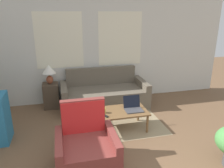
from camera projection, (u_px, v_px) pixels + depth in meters
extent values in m
cube|color=silver|center=(94.00, 50.00, 5.39)|extent=(6.94, 0.05, 2.60)
cube|color=white|center=(59.00, 41.00, 5.10)|extent=(1.10, 0.01, 1.30)
cube|color=white|center=(120.00, 39.00, 5.44)|extent=(1.10, 0.01, 1.30)
cube|color=#9E8966|center=(114.00, 116.00, 4.82)|extent=(1.78, 2.03, 0.01)
cube|color=#665B4C|center=(105.00, 98.00, 5.26)|extent=(1.75, 0.92, 0.44)
cube|color=#665B4C|center=(101.00, 84.00, 5.56)|extent=(1.75, 0.12, 0.88)
cube|color=#665B4C|center=(65.00, 98.00, 5.02)|extent=(0.14, 0.92, 0.59)
cube|color=#665B4C|center=(142.00, 92.00, 5.44)|extent=(0.14, 0.92, 0.59)
cube|color=brown|center=(87.00, 155.00, 3.17)|extent=(0.66, 0.79, 0.41)
cube|color=brown|center=(84.00, 127.00, 3.40)|extent=(0.66, 0.10, 0.95)
cube|color=brown|center=(60.00, 156.00, 3.06)|extent=(0.10, 0.79, 0.53)
cube|color=brown|center=(113.00, 148.00, 3.23)|extent=(0.10, 0.79, 0.53)
cube|color=red|center=(84.00, 123.00, 3.32)|extent=(0.65, 0.01, 0.68)
cube|color=#4C3D2D|center=(51.00, 95.00, 5.19)|extent=(0.36, 0.36, 0.59)
ellipsoid|color=brown|center=(50.00, 80.00, 5.07)|extent=(0.16, 0.16, 0.19)
cylinder|color=tan|center=(49.00, 74.00, 5.03)|extent=(0.02, 0.02, 0.06)
cone|color=white|center=(49.00, 69.00, 4.99)|extent=(0.31, 0.31, 0.20)
cube|color=brown|center=(121.00, 111.00, 4.18)|extent=(0.99, 0.59, 0.03)
cylinder|color=brown|center=(101.00, 130.00, 3.91)|extent=(0.04, 0.04, 0.36)
cylinder|color=brown|center=(147.00, 124.00, 4.11)|extent=(0.04, 0.04, 0.36)
cylinder|color=brown|center=(96.00, 117.00, 4.37)|extent=(0.04, 0.04, 0.36)
cylinder|color=brown|center=(138.00, 113.00, 4.57)|extent=(0.04, 0.04, 0.36)
cube|color=#47474C|center=(134.00, 110.00, 4.17)|extent=(0.33, 0.24, 0.02)
cube|color=black|center=(132.00, 101.00, 4.27)|extent=(0.33, 0.07, 0.23)
cylinder|color=gold|center=(104.00, 110.00, 4.07)|extent=(0.08, 0.08, 0.10)
cube|color=black|center=(105.00, 116.00, 3.95)|extent=(0.11, 0.15, 0.02)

